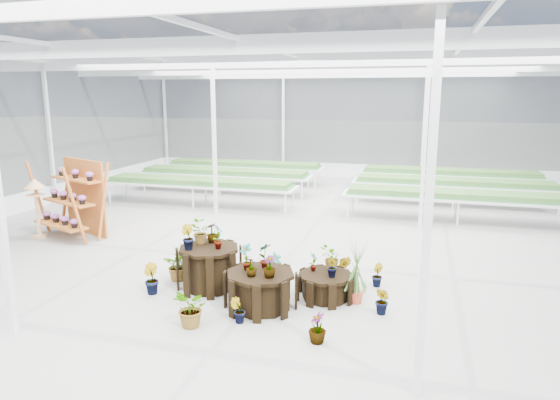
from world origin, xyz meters
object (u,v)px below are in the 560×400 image
(bird_table, at_px, (37,208))
(plinth_low, at_px, (326,286))
(plinth_mid, at_px, (261,290))
(shelf_rack, at_px, (70,199))
(plinth_tall, at_px, (209,268))

(bird_table, bearing_deg, plinth_low, 7.72)
(plinth_mid, height_order, plinth_low, plinth_mid)
(plinth_mid, xyz_separation_m, plinth_low, (1.00, 0.70, -0.09))
(plinth_mid, height_order, shelf_rack, shelf_rack)
(plinth_tall, distance_m, bird_table, 5.88)
(plinth_mid, distance_m, bird_table, 7.22)
(plinth_tall, bearing_deg, plinth_low, 2.60)
(plinth_low, height_order, bird_table, bird_table)
(shelf_rack, bearing_deg, bird_table, -136.20)
(plinth_tall, xyz_separation_m, shelf_rack, (-4.77, 2.25, 0.58))
(plinth_mid, xyz_separation_m, shelf_rack, (-5.97, 2.85, 0.66))
(shelf_rack, bearing_deg, plinth_tall, -2.89)
(shelf_rack, relative_size, bird_table, 1.28)
(plinth_mid, bearing_deg, shelf_rack, 154.49)
(plinth_low, xyz_separation_m, bird_table, (-7.74, 1.85, 0.54))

